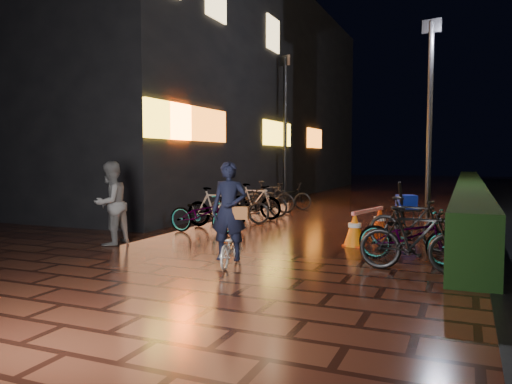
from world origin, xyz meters
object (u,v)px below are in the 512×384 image
at_px(cyclist, 230,227).
at_px(cart_assembly, 406,204).
at_px(bystander_person, 111,203).
at_px(traffic_barrier, 368,225).

relative_size(cyclist, cart_assembly, 1.44).
xyz_separation_m(cyclist, cart_assembly, (2.08, 5.48, -0.03)).
height_order(bystander_person, cart_assembly, bystander_person).
relative_size(bystander_person, traffic_barrier, 0.99).
bearing_deg(cyclist, cart_assembly, 69.23).
bearing_deg(cart_assembly, cyclist, -110.77).
xyz_separation_m(traffic_barrier, cart_assembly, (0.49, 2.35, 0.25)).
distance_m(cyclist, cart_assembly, 5.86).
relative_size(cyclist, traffic_barrier, 1.00).
distance_m(bystander_person, cart_assembly, 6.89).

